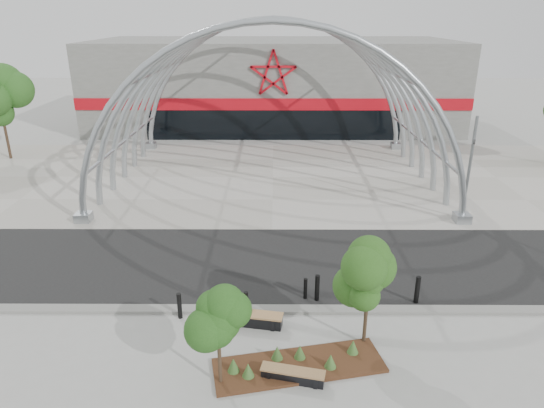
% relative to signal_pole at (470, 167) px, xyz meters
% --- Properties ---
extents(ground, '(140.00, 140.00, 0.00)m').
position_rel_signal_pole_xyz_m(ground, '(-10.19, -8.50, -2.91)').
color(ground, '#9C9C96').
rests_on(ground, ground).
extents(road, '(140.00, 7.00, 0.02)m').
position_rel_signal_pole_xyz_m(road, '(-10.19, -5.00, -2.90)').
color(road, black).
rests_on(road, ground).
extents(forecourt, '(60.00, 17.00, 0.04)m').
position_rel_signal_pole_xyz_m(forecourt, '(-10.19, 7.00, -2.89)').
color(forecourt, '#A5A094').
rests_on(forecourt, ground).
extents(kerb, '(60.00, 0.50, 0.12)m').
position_rel_signal_pole_xyz_m(kerb, '(-10.19, -8.75, -2.85)').
color(kerb, slate).
rests_on(kerb, ground).
extents(arena_building, '(34.00, 15.24, 8.00)m').
position_rel_signal_pole_xyz_m(arena_building, '(-10.19, 24.95, 1.08)').
color(arena_building, slate).
rests_on(arena_building, ground).
extents(vault_canopy, '(20.80, 15.80, 20.36)m').
position_rel_signal_pole_xyz_m(vault_canopy, '(-10.19, 7.00, -2.89)').
color(vault_canopy, '#9EA4A9').
rests_on(vault_canopy, ground).
extents(planting_bed, '(5.53, 2.69, 0.56)m').
position_rel_signal_pole_xyz_m(planting_bed, '(-9.39, -11.79, -2.77)').
color(planting_bed, '#371C12').
rests_on(planting_bed, ground).
extents(signal_pole, '(0.31, 0.79, 5.56)m').
position_rel_signal_pole_xyz_m(signal_pole, '(0.00, 0.00, 0.00)').
color(signal_pole, slate).
rests_on(signal_pole, ground).
extents(street_tree_0, '(1.49, 1.49, 3.40)m').
position_rel_signal_pole_xyz_m(street_tree_0, '(-11.68, -12.56, -0.46)').
color(street_tree_0, '#332619').
rests_on(street_tree_0, ground).
extents(street_tree_1, '(1.54, 1.54, 3.64)m').
position_rel_signal_pole_xyz_m(street_tree_1, '(-7.09, -10.61, -0.29)').
color(street_tree_1, '#302618').
rests_on(street_tree_1, ground).
extents(bench_0, '(2.40, 0.92, 0.49)m').
position_rel_signal_pole_xyz_m(bench_0, '(-10.96, -9.60, -2.67)').
color(bench_0, black).
rests_on(bench_0, ground).
extents(bench_1, '(1.98, 0.84, 0.40)m').
position_rel_signal_pole_xyz_m(bench_1, '(-9.53, -12.42, -2.71)').
color(bench_1, black).
rests_on(bench_1, ground).
extents(bollard_0, '(0.16, 0.16, 1.01)m').
position_rel_signal_pole_xyz_m(bollard_0, '(-13.50, -9.19, -2.40)').
color(bollard_0, black).
rests_on(bollard_0, ground).
extents(bollard_1, '(0.15, 0.15, 0.96)m').
position_rel_signal_pole_xyz_m(bollard_1, '(-11.11, -9.00, -2.43)').
color(bollard_1, black).
rests_on(bollard_1, ground).
extents(bollard_2, '(0.14, 0.14, 0.88)m').
position_rel_signal_pole_xyz_m(bollard_2, '(-8.89, -7.90, -2.47)').
color(bollard_2, black).
rests_on(bollard_2, ground).
extents(bollard_3, '(0.17, 0.17, 1.09)m').
position_rel_signal_pole_xyz_m(bollard_3, '(-8.45, -8.02, -2.36)').
color(bollard_3, black).
rests_on(bollard_3, ground).
extents(bollard_4, '(0.18, 0.18, 1.13)m').
position_rel_signal_pole_xyz_m(bollard_4, '(-4.68, -8.17, -2.34)').
color(bollard_4, black).
rests_on(bollard_4, ground).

